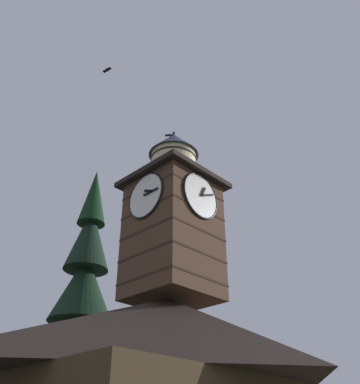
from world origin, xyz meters
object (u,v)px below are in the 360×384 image
flying_bird_low (170,135)px  pine_tree_behind (78,335)px  flying_bird_high (107,70)px  moon (49,371)px  clock_tower (173,219)px

flying_bird_low → pine_tree_behind: bearing=-61.3°
flying_bird_high → flying_bird_low: flying_bird_low is taller
flying_bird_high → flying_bird_low: bearing=-163.8°
moon → pine_tree_behind: bearing=61.8°
pine_tree_behind → flying_bird_low: (-2.38, 4.35, 12.35)m
pine_tree_behind → clock_tower: bearing=89.5°
clock_tower → flying_bird_low: size_ratio=15.73×
pine_tree_behind → flying_bird_high: size_ratio=32.33×
pine_tree_behind → flying_bird_high: flying_bird_high is taller
pine_tree_behind → flying_bird_high: (4.16, 6.25, 11.98)m
clock_tower → flying_bird_high: 8.73m
clock_tower → pine_tree_behind: (-0.06, -7.15, -4.33)m
pine_tree_behind → moon: size_ratio=10.82×
clock_tower → moon: 42.97m
moon → flying_bird_high: flying_bird_high is taller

